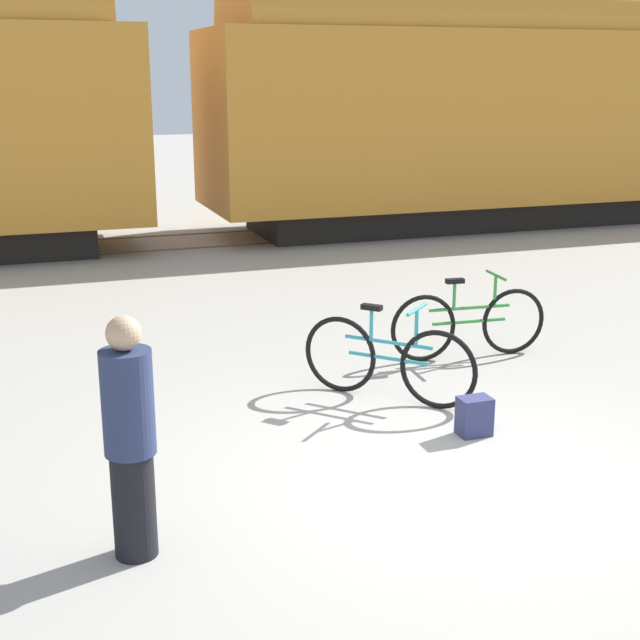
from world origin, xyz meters
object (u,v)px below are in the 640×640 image
at_px(bicycle_green, 469,323).
at_px(person_in_navy, 130,439).
at_px(freight_train, 173,90).
at_px(backpack, 474,416).
at_px(bicycle_teal, 388,360).

height_order(bicycle_green, person_in_navy, person_in_navy).
distance_m(bicycle_green, person_in_navy, 5.06).
height_order(freight_train, backpack, freight_train).
distance_m(bicycle_green, backpack, 2.21).
bearing_deg(bicycle_green, bicycle_teal, -145.92).
bearing_deg(bicycle_green, person_in_navy, -143.36).
distance_m(bicycle_teal, person_in_navy, 3.42).
height_order(freight_train, person_in_navy, freight_train).
relative_size(freight_train, backpack, 150.58).
bearing_deg(freight_train, bicycle_green, -77.78).
bearing_deg(bicycle_green, backpack, -116.97).
xyz_separation_m(freight_train, bicycle_green, (1.72, -7.94, -2.34)).
xyz_separation_m(bicycle_green, person_in_navy, (-4.04, -3.01, 0.42)).
relative_size(bicycle_green, backpack, 5.31).
bearing_deg(person_in_navy, freight_train, -162.10).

